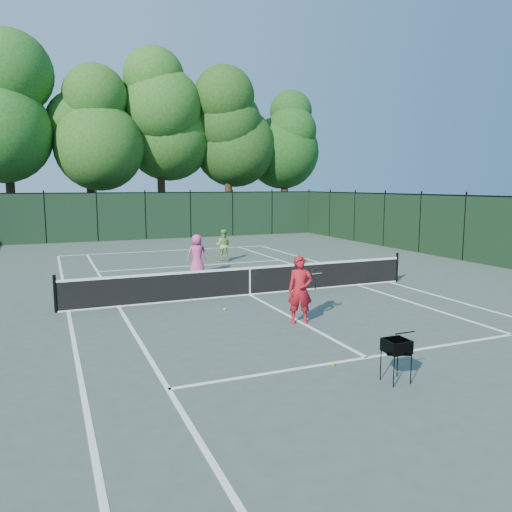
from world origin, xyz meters
name	(u,v)px	position (x,y,z in m)	size (l,w,h in m)	color
ground	(250,295)	(0.00, 0.00, 0.00)	(90.00, 90.00, 0.00)	#414F44
sideline_doubles_left	(68,311)	(-5.49, 0.00, 0.00)	(0.10, 23.77, 0.01)	white
sideline_doubles_right	(389,282)	(5.49, 0.00, 0.00)	(0.10, 23.77, 0.01)	white
sideline_singles_left	(119,307)	(-4.12, 0.00, 0.00)	(0.10, 23.77, 0.01)	white
sideline_singles_right	(357,285)	(4.12, 0.00, 0.00)	(0.10, 23.77, 0.01)	white
baseline_far	(167,251)	(0.00, 11.88, 0.00)	(10.97, 0.10, 0.01)	white
service_line_near	(367,358)	(0.00, -6.40, 0.00)	(8.23, 0.10, 0.01)	white
service_line_far	(195,266)	(0.00, 6.40, 0.00)	(8.23, 0.10, 0.01)	white
center_service_line	(250,295)	(0.00, 0.00, 0.00)	(0.10, 12.80, 0.01)	white
tennis_net	(250,280)	(0.00, 0.00, 0.48)	(11.69, 0.09, 1.06)	black
fence_far	(146,216)	(0.00, 18.00, 1.50)	(24.00, 0.05, 3.00)	black
tree_1	(5,103)	(-8.00, 22.00, 8.69)	(6.80, 6.80, 13.98)	black
tree_2	(88,122)	(-3.00, 21.80, 7.73)	(6.00, 6.00, 12.40)	black
tree_3	(159,108)	(2.00, 22.30, 9.01)	(7.00, 7.00, 14.45)	black
tree_4	(228,123)	(7.00, 21.60, 8.14)	(6.20, 6.20, 12.97)	black
tree_5	(285,132)	(12.00, 22.10, 7.71)	(5.80, 5.80, 12.23)	black
coach	(300,290)	(-0.05, -3.56, 0.87)	(1.07, 0.61, 1.73)	#A7131D
player_pink	(197,255)	(-0.53, 4.21, 0.80)	(0.81, 0.55, 1.60)	#C4457E
player_green	(223,245)	(1.61, 7.27, 0.74)	(0.90, 0.85, 1.47)	#83AD56
ball_hopper	(397,346)	(-0.28, -7.66, 0.66)	(0.55, 0.55, 0.79)	black
loose_ball_near_cart	(333,364)	(-0.86, -6.51, 0.03)	(0.07, 0.07, 0.07)	#BBCB29
loose_ball_midcourt	(225,309)	(-1.40, -1.57, 0.03)	(0.07, 0.07, 0.07)	yellow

